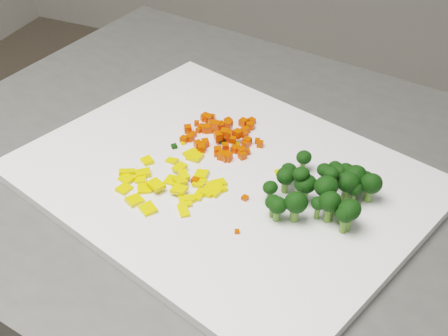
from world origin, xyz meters
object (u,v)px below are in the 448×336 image
at_px(pepper_pile, 172,177).
at_px(broccoli_pile, 318,179).
at_px(carrot_pile, 223,129).
at_px(cutting_board, 224,178).

relative_size(pepper_pile, broccoli_pile, 0.97).
bearing_deg(broccoli_pile, carrot_pile, 154.48).
bearing_deg(carrot_pile, cutting_board, -65.90).
bearing_deg(pepper_pile, carrot_pile, 79.96).
bearing_deg(cutting_board, broccoli_pile, 0.26).
bearing_deg(pepper_pile, cutting_board, 36.84).
relative_size(cutting_board, pepper_pile, 3.88).
bearing_deg(cutting_board, pepper_pile, -143.16).
xyz_separation_m(carrot_pile, broccoli_pile, (0.15, -0.07, 0.01)).
xyz_separation_m(carrot_pile, pepper_pile, (-0.02, -0.11, -0.01)).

